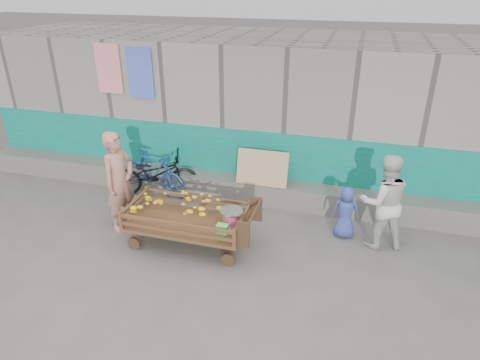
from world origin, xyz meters
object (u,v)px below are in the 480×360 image
(vendor_man, at_px, (120,181))
(woman, at_px, (384,202))
(bicycle_dark, at_px, (155,174))
(bench, at_px, (152,215))
(banana_cart, at_px, (185,212))
(bicycle_blue, at_px, (154,173))
(child, at_px, (346,212))

(vendor_man, relative_size, woman, 1.10)
(vendor_man, distance_m, bicycle_dark, 1.38)
(bench, bearing_deg, banana_cart, -28.75)
(bicycle_blue, bearing_deg, bicycle_dark, -72.28)
(bench, relative_size, woman, 0.56)
(banana_cart, distance_m, vendor_man, 1.36)
(bench, xyz_separation_m, vendor_man, (-0.43, -0.24, 0.74))
(banana_cart, relative_size, bench, 2.35)
(banana_cart, bearing_deg, bicycle_dark, 130.29)
(bicycle_blue, bearing_deg, child, -80.15)
(banana_cart, relative_size, woman, 1.31)
(bench, distance_m, bicycle_blue, 1.20)
(bench, relative_size, bicycle_blue, 0.56)
(banana_cart, distance_m, woman, 3.27)
(bench, xyz_separation_m, child, (3.43, 0.52, 0.31))
(bicycle_dark, distance_m, bicycle_blue, 0.03)
(child, relative_size, bicycle_dark, 0.54)
(vendor_man, distance_m, child, 3.96)
(bicycle_dark, bearing_deg, bench, -176.28)
(vendor_man, distance_m, woman, 4.49)
(bicycle_dark, xyz_separation_m, bicycle_blue, (-0.02, 0.00, 0.03))
(bench, height_order, bicycle_dark, bicycle_dark)
(woman, distance_m, child, 0.69)
(bench, distance_m, bicycle_dark, 1.18)
(vendor_man, height_order, woman, vendor_man)
(banana_cart, bearing_deg, woman, 15.77)
(banana_cart, height_order, child, child)
(woman, height_order, bicycle_dark, woman)
(vendor_man, xyz_separation_m, bicycle_dark, (0.00, 1.30, -0.44))
(bicycle_blue, bearing_deg, bench, -139.10)
(child, bearing_deg, woman, 167.95)
(banana_cart, bearing_deg, bicycle_blue, 130.75)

